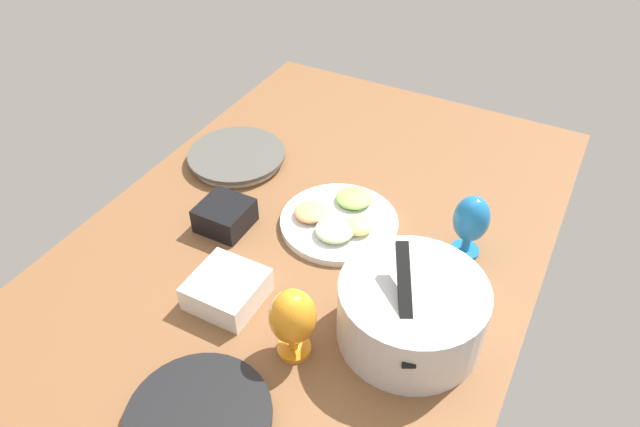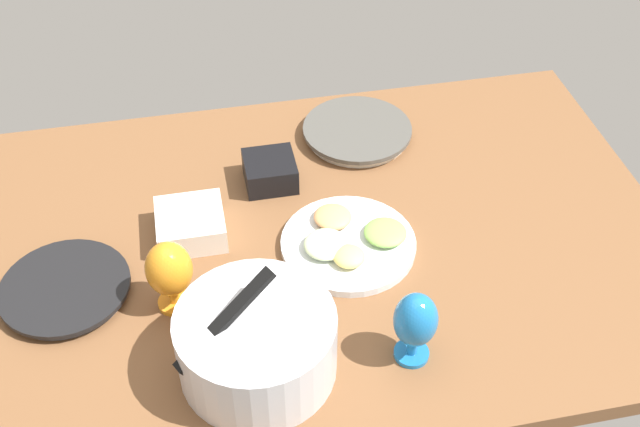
{
  "view_description": "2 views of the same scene",
  "coord_description": "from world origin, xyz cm",
  "px_view_note": "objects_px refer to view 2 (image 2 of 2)",
  "views": [
    {
      "loc": [
        87.87,
        49.91,
        95.45
      ],
      "look_at": [
        -2.62,
        2.04,
        7.89
      ],
      "focal_mm": 32.93,
      "sensor_mm": 36.0,
      "label": 1
    },
    {
      "loc": [
        20.21,
        118.6,
        120.04
      ],
      "look_at": [
        -3.57,
        0.71,
        7.89
      ],
      "focal_mm": 44.35,
      "sensor_mm": 36.0,
      "label": 2
    }
  ],
  "objects_px": {
    "mixing_bowl": "(256,342)",
    "hurricane_glass_blue": "(415,322)",
    "fruit_platter": "(348,242)",
    "dinner_plate_right": "(65,289)",
    "hurricane_glass_orange": "(169,271)",
    "square_bowl_white": "(191,223)",
    "square_bowl_black": "(270,170)",
    "dinner_plate_left": "(357,132)"
  },
  "relations": [
    {
      "from": "mixing_bowl",
      "to": "fruit_platter",
      "type": "bearing_deg",
      "value": -130.48
    },
    {
      "from": "dinner_plate_left",
      "to": "hurricane_glass_blue",
      "type": "relative_size",
      "value": 1.68
    },
    {
      "from": "square_bowl_black",
      "to": "square_bowl_white",
      "type": "relative_size",
      "value": 0.81
    },
    {
      "from": "hurricane_glass_blue",
      "to": "hurricane_glass_orange",
      "type": "xyz_separation_m",
      "value": [
        0.42,
        -0.21,
        0.0
      ]
    },
    {
      "from": "hurricane_glass_blue",
      "to": "mixing_bowl",
      "type": "bearing_deg",
      "value": -5.93
    },
    {
      "from": "dinner_plate_right",
      "to": "hurricane_glass_orange",
      "type": "bearing_deg",
      "value": 161.71
    },
    {
      "from": "dinner_plate_left",
      "to": "square_bowl_black",
      "type": "xyz_separation_m",
      "value": [
        0.24,
        0.13,
        0.02
      ]
    },
    {
      "from": "fruit_platter",
      "to": "dinner_plate_left",
      "type": "bearing_deg",
      "value": -106.28
    },
    {
      "from": "dinner_plate_right",
      "to": "hurricane_glass_blue",
      "type": "relative_size",
      "value": 1.62
    },
    {
      "from": "hurricane_glass_blue",
      "to": "square_bowl_white",
      "type": "height_order",
      "value": "hurricane_glass_blue"
    },
    {
      "from": "fruit_platter",
      "to": "hurricane_glass_blue",
      "type": "distance_m",
      "value": 0.31
    },
    {
      "from": "dinner_plate_right",
      "to": "hurricane_glass_orange",
      "type": "distance_m",
      "value": 0.24
    },
    {
      "from": "square_bowl_black",
      "to": "hurricane_glass_blue",
      "type": "bearing_deg",
      "value": 108.55
    },
    {
      "from": "hurricane_glass_orange",
      "to": "square_bowl_black",
      "type": "xyz_separation_m",
      "value": [
        -0.24,
        -0.33,
        -0.06
      ]
    },
    {
      "from": "mixing_bowl",
      "to": "square_bowl_black",
      "type": "relative_size",
      "value": 2.52
    },
    {
      "from": "dinner_plate_left",
      "to": "hurricane_glass_orange",
      "type": "distance_m",
      "value": 0.67
    },
    {
      "from": "square_bowl_white",
      "to": "square_bowl_black",
      "type": "bearing_deg",
      "value": -144.12
    },
    {
      "from": "mixing_bowl",
      "to": "square_bowl_black",
      "type": "height_order",
      "value": "mixing_bowl"
    },
    {
      "from": "dinner_plate_left",
      "to": "square_bowl_black",
      "type": "height_order",
      "value": "square_bowl_black"
    },
    {
      "from": "dinner_plate_right",
      "to": "square_bowl_black",
      "type": "distance_m",
      "value": 0.52
    },
    {
      "from": "dinner_plate_right",
      "to": "hurricane_glass_blue",
      "type": "distance_m",
      "value": 0.7
    },
    {
      "from": "fruit_platter",
      "to": "hurricane_glass_orange",
      "type": "distance_m",
      "value": 0.39
    },
    {
      "from": "dinner_plate_right",
      "to": "mixing_bowl",
      "type": "height_order",
      "value": "mixing_bowl"
    },
    {
      "from": "dinner_plate_left",
      "to": "mixing_bowl",
      "type": "height_order",
      "value": "mixing_bowl"
    },
    {
      "from": "mixing_bowl",
      "to": "hurricane_glass_blue",
      "type": "bearing_deg",
      "value": 174.07
    },
    {
      "from": "dinner_plate_left",
      "to": "fruit_platter",
      "type": "distance_m",
      "value": 0.39
    },
    {
      "from": "hurricane_glass_orange",
      "to": "square_bowl_white",
      "type": "bearing_deg",
      "value": -104.3
    },
    {
      "from": "dinner_plate_left",
      "to": "square_bowl_white",
      "type": "relative_size",
      "value": 1.88
    },
    {
      "from": "mixing_bowl",
      "to": "hurricane_glass_blue",
      "type": "distance_m",
      "value": 0.29
    },
    {
      "from": "hurricane_glass_blue",
      "to": "square_bowl_white",
      "type": "distance_m",
      "value": 0.55
    },
    {
      "from": "dinner_plate_left",
      "to": "hurricane_glass_blue",
      "type": "height_order",
      "value": "hurricane_glass_blue"
    },
    {
      "from": "dinner_plate_right",
      "to": "hurricane_glass_blue",
      "type": "xyz_separation_m",
      "value": [
        -0.64,
        0.28,
        0.08
      ]
    },
    {
      "from": "square_bowl_white",
      "to": "hurricane_glass_blue",
      "type": "bearing_deg",
      "value": 132.96
    },
    {
      "from": "hurricane_glass_blue",
      "to": "square_bowl_black",
      "type": "bearing_deg",
      "value": -71.45
    },
    {
      "from": "dinner_plate_right",
      "to": "fruit_platter",
      "type": "relative_size",
      "value": 0.9
    },
    {
      "from": "hurricane_glass_blue",
      "to": "square_bowl_white",
      "type": "xyz_separation_m",
      "value": [
        0.38,
        -0.4,
        -0.06
      ]
    },
    {
      "from": "dinner_plate_left",
      "to": "dinner_plate_right",
      "type": "height_order",
      "value": "dinner_plate_left"
    },
    {
      "from": "dinner_plate_right",
      "to": "mixing_bowl",
      "type": "bearing_deg",
      "value": 144.26
    },
    {
      "from": "dinner_plate_right",
      "to": "hurricane_glass_orange",
      "type": "relative_size",
      "value": 1.62
    },
    {
      "from": "fruit_platter",
      "to": "hurricane_glass_orange",
      "type": "bearing_deg",
      "value": 13.16
    },
    {
      "from": "mixing_bowl",
      "to": "fruit_platter",
      "type": "distance_m",
      "value": 0.36
    },
    {
      "from": "dinner_plate_left",
      "to": "fruit_platter",
      "type": "relative_size",
      "value": 0.94
    }
  ]
}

